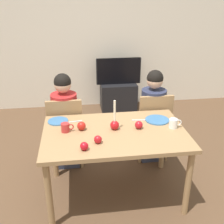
{
  "coord_description": "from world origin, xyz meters",
  "views": [
    {
      "loc": [
        -0.35,
        -2.35,
        2.02
      ],
      "look_at": [
        0.0,
        0.2,
        0.87
      ],
      "focal_mm": 44.09,
      "sensor_mm": 36.0,
      "label": 1
    }
  ],
  "objects_px": {
    "chair_left": "(66,128)",
    "chair_right": "(153,123)",
    "tv_stand": "(118,96)",
    "mug_right": "(174,123)",
    "apple_near_candle": "(81,126)",
    "apple_by_left_plate": "(139,125)",
    "apple_far_edge": "(98,139)",
    "dining_table": "(115,139)",
    "person_right_child": "(152,117)",
    "apple_by_right_mug": "(84,146)",
    "person_left_child": "(66,122)",
    "candle_centerpiece": "(115,123)",
    "plate_right": "(157,120)",
    "tv": "(119,71)",
    "mug_left": "(66,128)",
    "plate_left": "(58,121)"
  },
  "relations": [
    {
      "from": "chair_left",
      "to": "person_left_child",
      "type": "xyz_separation_m",
      "value": [
        0.0,
        0.03,
        0.06
      ]
    },
    {
      "from": "mug_left",
      "to": "apple_near_candle",
      "type": "xyz_separation_m",
      "value": [
        0.15,
        0.02,
        -0.0
      ]
    },
    {
      "from": "person_right_child",
      "to": "mug_left",
      "type": "height_order",
      "value": "person_right_child"
    },
    {
      "from": "tv_stand",
      "to": "mug_right",
      "type": "relative_size",
      "value": 4.95
    },
    {
      "from": "mug_right",
      "to": "tv_stand",
      "type": "bearing_deg",
      "value": 94.76
    },
    {
      "from": "candle_centerpiece",
      "to": "plate_left",
      "type": "relative_size",
      "value": 1.45
    },
    {
      "from": "apple_far_edge",
      "to": "tv_stand",
      "type": "bearing_deg",
      "value": 76.81
    },
    {
      "from": "apple_by_left_plate",
      "to": "apple_by_right_mug",
      "type": "bearing_deg",
      "value": -149.25
    },
    {
      "from": "plate_right",
      "to": "person_right_child",
      "type": "bearing_deg",
      "value": 79.35
    },
    {
      "from": "chair_right",
      "to": "apple_far_edge",
      "type": "xyz_separation_m",
      "value": [
        -0.75,
        -0.81,
        0.27
      ]
    },
    {
      "from": "person_left_child",
      "to": "apple_by_left_plate",
      "type": "height_order",
      "value": "person_left_child"
    },
    {
      "from": "apple_by_left_plate",
      "to": "apple_by_right_mug",
      "type": "xyz_separation_m",
      "value": [
        -0.56,
        -0.33,
        -0.0
      ]
    },
    {
      "from": "candle_centerpiece",
      "to": "apple_by_left_plate",
      "type": "distance_m",
      "value": 0.24
    },
    {
      "from": "candle_centerpiece",
      "to": "plate_right",
      "type": "distance_m",
      "value": 0.5
    },
    {
      "from": "chair_left",
      "to": "person_left_child",
      "type": "height_order",
      "value": "person_left_child"
    },
    {
      "from": "person_left_child",
      "to": "apple_by_right_mug",
      "type": "xyz_separation_m",
      "value": [
        0.19,
        -0.94,
        0.22
      ]
    },
    {
      "from": "chair_left",
      "to": "chair_right",
      "type": "distance_m",
      "value": 1.07
    },
    {
      "from": "apple_near_candle",
      "to": "apple_by_left_plate",
      "type": "relative_size",
      "value": 1.07
    },
    {
      "from": "person_left_child",
      "to": "apple_near_candle",
      "type": "height_order",
      "value": "person_left_child"
    },
    {
      "from": "apple_by_left_plate",
      "to": "chair_left",
      "type": "bearing_deg",
      "value": 142.29
    },
    {
      "from": "tv",
      "to": "mug_right",
      "type": "xyz_separation_m",
      "value": [
        0.19,
        -2.3,
        0.09
      ]
    },
    {
      "from": "dining_table",
      "to": "person_right_child",
      "type": "xyz_separation_m",
      "value": [
        0.57,
        0.64,
        -0.1
      ]
    },
    {
      "from": "tv_stand",
      "to": "apple_by_left_plate",
      "type": "bearing_deg",
      "value": -93.96
    },
    {
      "from": "apple_by_right_mug",
      "to": "dining_table",
      "type": "bearing_deg",
      "value": 44.13
    },
    {
      "from": "person_right_child",
      "to": "plate_left",
      "type": "relative_size",
      "value": 5.58
    },
    {
      "from": "person_left_child",
      "to": "chair_right",
      "type": "bearing_deg",
      "value": -1.74
    },
    {
      "from": "candle_centerpiece",
      "to": "apple_by_right_mug",
      "type": "distance_m",
      "value": 0.47
    },
    {
      "from": "chair_left",
      "to": "tv",
      "type": "xyz_separation_m",
      "value": [
        0.9,
        1.69,
        0.2
      ]
    },
    {
      "from": "person_left_child",
      "to": "apple_by_left_plate",
      "type": "distance_m",
      "value": 0.99
    },
    {
      "from": "mug_right",
      "to": "person_left_child",
      "type": "bearing_deg",
      "value": 149.81
    },
    {
      "from": "tv_stand",
      "to": "tv",
      "type": "xyz_separation_m",
      "value": [
        0.0,
        0.0,
        0.47
      ]
    },
    {
      "from": "apple_far_edge",
      "to": "apple_by_left_plate",
      "type": "bearing_deg",
      "value": 28.09
    },
    {
      "from": "chair_right",
      "to": "tv_stand",
      "type": "bearing_deg",
      "value": 95.57
    },
    {
      "from": "tv",
      "to": "apple_far_edge",
      "type": "distance_m",
      "value": 2.57
    },
    {
      "from": "plate_right",
      "to": "apple_far_edge",
      "type": "relative_size",
      "value": 3.46
    },
    {
      "from": "person_right_child",
      "to": "plate_left",
      "type": "bearing_deg",
      "value": -163.16
    },
    {
      "from": "tv_stand",
      "to": "apple_by_right_mug",
      "type": "bearing_deg",
      "value": -105.33
    },
    {
      "from": "tv",
      "to": "mug_left",
      "type": "height_order",
      "value": "tv"
    },
    {
      "from": "candle_centerpiece",
      "to": "apple_far_edge",
      "type": "xyz_separation_m",
      "value": [
        -0.19,
        -0.25,
        -0.03
      ]
    },
    {
      "from": "apple_far_edge",
      "to": "mug_right",
      "type": "bearing_deg",
      "value": 14.52
    },
    {
      "from": "tv_stand",
      "to": "tv",
      "type": "bearing_deg",
      "value": 90.0
    },
    {
      "from": "apple_near_candle",
      "to": "mug_right",
      "type": "bearing_deg",
      "value": -4.75
    },
    {
      "from": "candle_centerpiece",
      "to": "person_left_child",
      "type": "bearing_deg",
      "value": 130.46
    },
    {
      "from": "chair_right",
      "to": "chair_left",
      "type": "bearing_deg",
      "value": 180.0
    },
    {
      "from": "dining_table",
      "to": "apple_by_left_plate",
      "type": "height_order",
      "value": "apple_by_left_plate"
    },
    {
      "from": "chair_left",
      "to": "plate_left",
      "type": "distance_m",
      "value": 0.4
    },
    {
      "from": "chair_right",
      "to": "tv",
      "type": "height_order",
      "value": "tv"
    },
    {
      "from": "chair_right",
      "to": "mug_left",
      "type": "distance_m",
      "value": 1.21
    },
    {
      "from": "tv_stand",
      "to": "apple_by_left_plate",
      "type": "height_order",
      "value": "apple_by_left_plate"
    },
    {
      "from": "dining_table",
      "to": "tv",
      "type": "xyz_separation_m",
      "value": [
        0.4,
        2.3,
        0.04
      ]
    }
  ]
}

